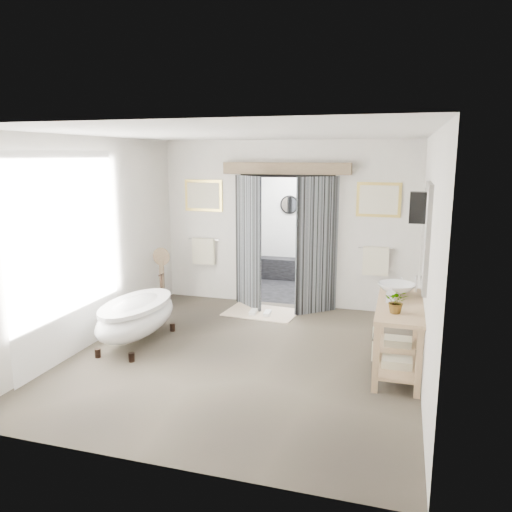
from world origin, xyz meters
name	(u,v)px	position (x,y,z in m)	size (l,w,h in m)	color
ground_plane	(243,356)	(0.00, 0.00, 0.00)	(5.00, 5.00, 0.00)	brown
room_shell	(237,219)	(-0.04, -0.13, 1.86)	(4.52, 5.02, 2.91)	silver
shower_room	(303,241)	(0.00, 3.99, 0.91)	(2.22, 2.01, 2.51)	black
back_wall_dressing	(284,219)	(0.00, 2.32, 1.56)	(3.82, 0.68, 2.52)	black
clawfoot_tub	(137,316)	(-1.59, 0.01, 0.41)	(0.77, 1.71, 0.84)	black
vanity	(397,330)	(1.95, 0.16, 0.51)	(0.57, 1.60, 0.85)	tan
pedestal_mirror	(162,282)	(-2.02, 1.65, 0.46)	(0.32, 0.21, 1.08)	brown
rug	(262,312)	(-0.27, 1.87, 0.01)	(1.20, 0.80, 0.01)	#CAB298
slippers	(260,312)	(-0.27, 1.76, 0.04)	(0.37, 0.27, 0.05)	white
basin	(396,289)	(1.92, 0.53, 0.93)	(0.47, 0.47, 0.16)	white
plant	(397,301)	(1.93, -0.24, 0.99)	(0.25, 0.22, 0.28)	gray
soap_bottle_a	(391,295)	(1.86, 0.18, 0.95)	(0.09, 0.09, 0.20)	gray
soap_bottle_b	(401,283)	(1.97, 0.88, 0.93)	(0.13, 0.13, 0.16)	gray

